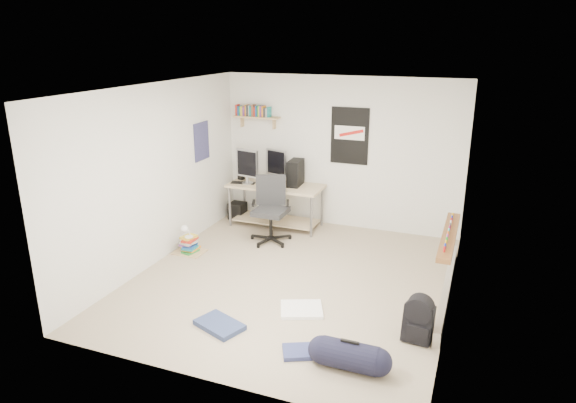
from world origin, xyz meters
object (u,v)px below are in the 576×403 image
(duffel_bag, at_px, (349,356))
(book_stack, at_px, (189,243))
(backpack, at_px, (418,323))
(office_chair, at_px, (271,212))
(desk, at_px, (276,205))

(duffel_bag, height_order, book_stack, duffel_bag)
(backpack, xyz_separation_m, book_stack, (-3.50, 1.14, -0.05))
(book_stack, bearing_deg, office_chair, 40.91)
(desk, height_order, book_stack, desk)
(backpack, height_order, duffel_bag, duffel_bag)
(office_chair, xyz_separation_m, duffel_bag, (1.98, -2.72, -0.35))
(desk, bearing_deg, duffel_bag, -39.55)
(desk, relative_size, book_stack, 3.58)
(desk, relative_size, duffel_bag, 2.81)
(office_chair, relative_size, backpack, 2.56)
(desk, distance_m, backpack, 3.82)
(office_chair, height_order, backpack, office_chair)
(office_chair, bearing_deg, desk, 84.83)
(desk, relative_size, backpack, 3.89)
(desk, distance_m, duffel_bag, 4.05)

